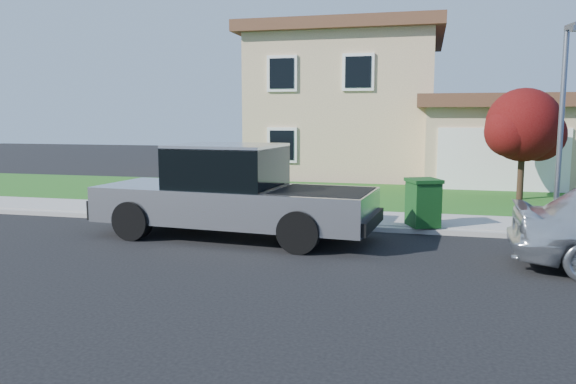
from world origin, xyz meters
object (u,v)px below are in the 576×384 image
object	(u,v)px
woman	(227,193)
pickup_truck	(233,194)
trash_bin	(423,202)
ornamental_tree	(524,129)
street_lamp	(562,124)

from	to	relation	value
woman	pickup_truck	bearing A→B (deg)	127.34
trash_bin	woman	bearing A→B (deg)	159.29
ornamental_tree	trash_bin	world-z (taller)	ornamental_tree
ornamental_tree	street_lamp	world-z (taller)	street_lamp
ornamental_tree	street_lamp	bearing A→B (deg)	-92.78
pickup_truck	street_lamp	bearing A→B (deg)	9.55
ornamental_tree	trash_bin	xyz separation A→B (m)	(-3.11, -5.76, -1.68)
pickup_truck	ornamental_tree	distance (m)	10.57
ornamental_tree	street_lamp	xyz separation A→B (m)	(-0.33, -6.82, 0.23)
trash_bin	street_lamp	distance (m)	3.53
woman	ornamental_tree	size ratio (longest dim) A/B	0.49
trash_bin	street_lamp	size ratio (longest dim) A/B	0.25
woman	ornamental_tree	xyz separation A→B (m)	(8.08, 5.98, 1.58)
woman	street_lamp	xyz separation A→B (m)	(7.75, -0.84, 1.81)
trash_bin	street_lamp	bearing A→B (deg)	-44.13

